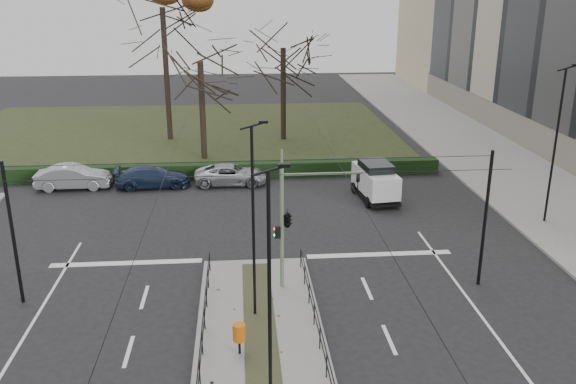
% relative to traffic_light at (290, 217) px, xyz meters
% --- Properties ---
extents(ground, '(140.00, 140.00, 0.00)m').
position_rel_traffic_light_xyz_m(ground, '(-1.39, -2.25, -3.28)').
color(ground, black).
rests_on(ground, ground).
extents(median_island, '(4.40, 15.00, 0.14)m').
position_rel_traffic_light_xyz_m(median_island, '(-1.39, -4.75, -3.21)').
color(median_island, slate).
rests_on(median_island, ground).
extents(sidewalk_east, '(8.00, 90.00, 0.14)m').
position_rel_traffic_light_xyz_m(sidewalk_east, '(16.61, 19.75, -3.21)').
color(sidewalk_east, slate).
rests_on(sidewalk_east, ground).
extents(park, '(38.00, 26.00, 0.10)m').
position_rel_traffic_light_xyz_m(park, '(-7.39, 29.75, -3.23)').
color(park, '#242E17').
rests_on(park, ground).
extents(hedge, '(38.00, 1.00, 1.00)m').
position_rel_traffic_light_xyz_m(hedge, '(-7.39, 16.35, -2.78)').
color(hedge, black).
rests_on(hedge, ground).
extents(median_railing, '(4.14, 13.24, 0.92)m').
position_rel_traffic_light_xyz_m(median_railing, '(-1.39, -4.85, -2.30)').
color(median_railing, black).
rests_on(median_railing, median_island).
extents(catenary, '(20.00, 34.00, 6.00)m').
position_rel_traffic_light_xyz_m(catenary, '(-1.39, -0.63, 0.15)').
color(catenary, black).
rests_on(catenary, ground).
extents(traffic_light, '(3.66, 2.10, 5.39)m').
position_rel_traffic_light_xyz_m(traffic_light, '(0.00, 0.00, 0.00)').
color(traffic_light, slate).
rests_on(traffic_light, median_island).
extents(litter_bin, '(0.45, 0.45, 1.15)m').
position_rel_traffic_light_xyz_m(litter_bin, '(-2.16, -4.91, -2.32)').
color(litter_bin, black).
rests_on(litter_bin, median_island).
extents(streetlamp_median_near, '(0.64, 0.13, 7.70)m').
position_rel_traffic_light_xyz_m(streetlamp_median_near, '(-1.22, -7.88, 0.78)').
color(streetlamp_median_near, black).
rests_on(streetlamp_median_near, median_island).
extents(streetlamp_median_far, '(0.64, 0.13, 7.66)m').
position_rel_traffic_light_xyz_m(streetlamp_median_far, '(-1.52, -2.23, 0.76)').
color(streetlamp_median_far, black).
rests_on(streetlamp_median_far, median_island).
extents(streetlamp_sidewalk, '(0.70, 0.14, 8.43)m').
position_rel_traffic_light_xyz_m(streetlamp_sidewalk, '(14.53, 6.43, 1.15)').
color(streetlamp_sidewalk, black).
rests_on(streetlamp_sidewalk, sidewalk_east).
extents(parked_car_second, '(4.70, 1.77, 1.53)m').
position_rel_traffic_light_xyz_m(parked_car_second, '(-12.57, 14.73, -2.51)').
color(parked_car_second, '#A8AAB0').
rests_on(parked_car_second, ground).
extents(parked_car_third, '(4.83, 2.19, 1.37)m').
position_rel_traffic_light_xyz_m(parked_car_third, '(-7.59, 14.60, -2.59)').
color(parked_car_third, '#1F2D49').
rests_on(parked_car_third, ground).
extents(parked_car_fourth, '(4.75, 2.27, 1.31)m').
position_rel_traffic_light_xyz_m(parked_car_fourth, '(-2.57, 14.79, -2.62)').
color(parked_car_fourth, '#A8AAB0').
rests_on(parked_car_fourth, ground).
extents(white_van, '(2.34, 4.43, 2.31)m').
position_rel_traffic_light_xyz_m(white_van, '(6.14, 11.14, -2.07)').
color(white_van, silver).
rests_on(white_van, ground).
extents(rust_tree, '(8.55, 8.55, 13.96)m').
position_rel_traffic_light_xyz_m(rust_tree, '(-7.74, 27.36, 7.42)').
color(rust_tree, black).
rests_on(rust_tree, park).
extents(bare_tree_center, '(7.30, 7.30, 9.93)m').
position_rel_traffic_light_xyz_m(bare_tree_center, '(1.74, 26.64, 3.75)').
color(bare_tree_center, black).
rests_on(bare_tree_center, park).
extents(bare_tree_near, '(6.44, 6.44, 9.48)m').
position_rel_traffic_light_xyz_m(bare_tree_near, '(-4.60, 21.03, 3.43)').
color(bare_tree_near, black).
rests_on(bare_tree_near, park).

